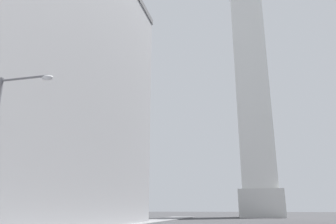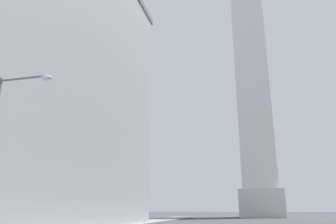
# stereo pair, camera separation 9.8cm
# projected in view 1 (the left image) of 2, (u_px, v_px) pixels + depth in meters

# --- Properties ---
(obelisk) EXTENTS (9.39, 9.39, 64.29)m
(obelisk) POSITION_uv_depth(u_px,v_px,m) (252.00, 85.00, 79.32)
(obelisk) COLOR silver
(obelisk) RESTS_ON ground_plane
(street_lamp) EXTENTS (3.26, 0.36, 8.67)m
(street_lamp) POSITION_uv_depth(u_px,v_px,m) (1.00, 138.00, 16.74)
(street_lamp) COLOR slate
(street_lamp) RESTS_ON ground_plane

